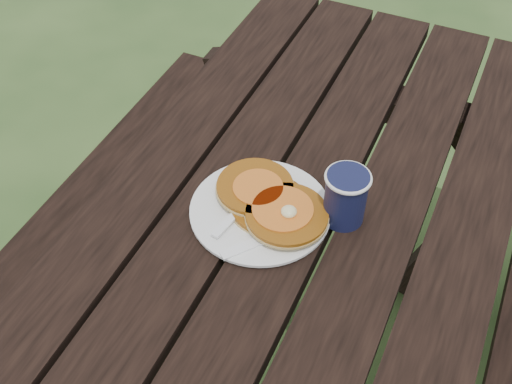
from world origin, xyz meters
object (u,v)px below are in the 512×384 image
at_px(picnic_table, 261,378).
at_px(coffee_cup, 346,195).
at_px(plate, 260,211).
at_px(pancake_stack, 271,203).

xyz_separation_m(picnic_table, coffee_cup, (0.08, 0.18, 0.44)).
bearing_deg(plate, pancake_stack, 33.83).
relative_size(pancake_stack, coffee_cup, 2.11).
bearing_deg(coffee_cup, plate, -159.60).
bearing_deg(coffee_cup, pancake_stack, -161.67).
distance_m(picnic_table, pancake_stack, 0.43).
xyz_separation_m(picnic_table, pancake_stack, (-0.04, 0.14, 0.41)).
height_order(picnic_table, plate, plate).
bearing_deg(pancake_stack, coffee_cup, 18.33).
height_order(picnic_table, coffee_cup, coffee_cup).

